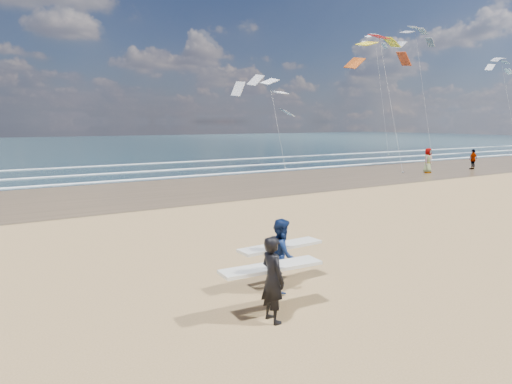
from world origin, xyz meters
TOP-DOWN VIEW (x-y plane):
  - wet_sand_strip at (20.00, 18.00)m, footprint 220.00×12.00m
  - ocean at (20.00, 72.00)m, footprint 220.00×100.00m
  - foam_breakers at (20.00, 28.10)m, footprint 220.00×11.70m
  - surfer_near at (0.09, -0.41)m, footprint 2.23×1.00m
  - surfer_far at (1.22, 0.88)m, footprint 2.22×1.17m
  - beachgoer_0 at (25.07, 15.36)m, footprint 1.07×0.85m
  - beachgoer_1 at (30.50, 15.10)m, footprint 1.01×0.46m
  - kite_0 at (24.23, 19.09)m, footprint 6.91×4.86m
  - kite_1 at (18.19, 26.46)m, footprint 6.67×4.83m
  - kite_2 at (36.78, 25.75)m, footprint 5.93×4.75m
  - kite_4 at (60.47, 29.90)m, footprint 5.64×4.72m
  - kite_5 at (38.26, 32.94)m, footprint 4.46×4.59m

SIDE VIEW (x-z plane):
  - wet_sand_strip at x=20.00m, z-range 0.00..0.01m
  - ocean at x=20.00m, z-range 0.00..0.02m
  - foam_breakers at x=20.00m, z-range 0.02..0.08m
  - beachgoer_1 at x=30.50m, z-range 0.00..1.68m
  - surfer_far at x=1.22m, z-range 0.01..1.73m
  - surfer_near at x=0.09m, z-range 0.02..1.76m
  - beachgoer_0 at x=25.07m, z-range 0.00..1.93m
  - kite_1 at x=18.19m, z-range 0.77..9.60m
  - kite_0 at x=24.23m, z-range 1.06..13.31m
  - kite_4 at x=60.47m, z-range 0.59..14.70m
  - kite_5 at x=38.26m, z-range 0.18..15.76m
  - kite_2 at x=36.78m, z-range 0.73..15.98m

